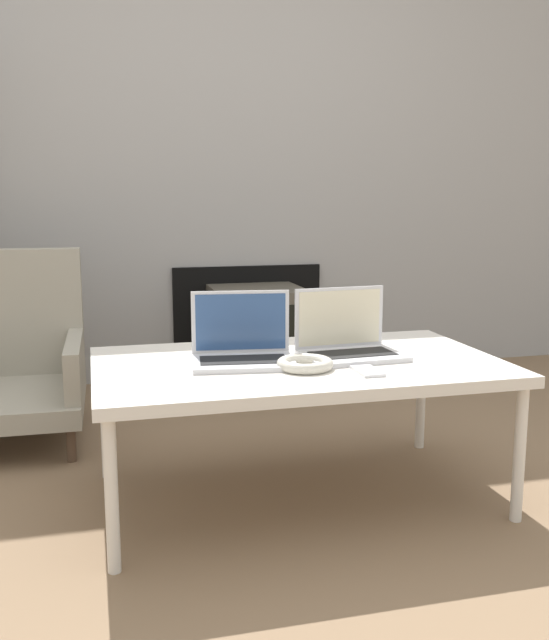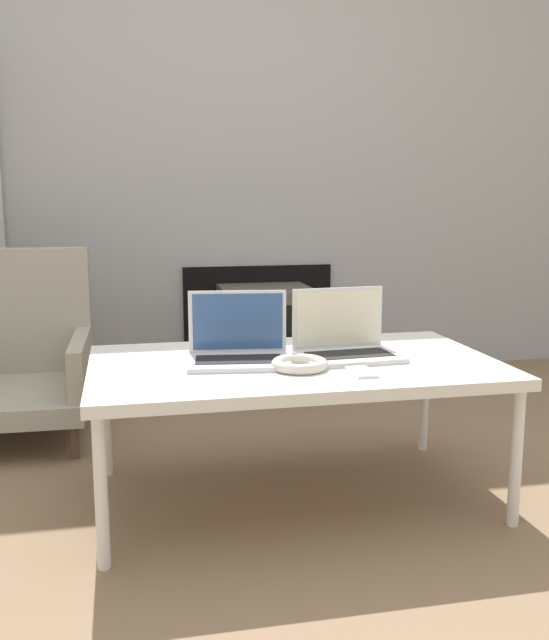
{
  "view_description": "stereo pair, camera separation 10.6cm",
  "coord_description": "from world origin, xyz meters",
  "px_view_note": "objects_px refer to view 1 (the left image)",
  "views": [
    {
      "loc": [
        -0.63,
        -1.8,
        0.99
      ],
      "look_at": [
        0.0,
        0.63,
        0.55
      ],
      "focal_mm": 40.0,
      "sensor_mm": 36.0,
      "label": 1
    },
    {
      "loc": [
        -0.53,
        -1.83,
        0.99
      ],
      "look_at": [
        0.0,
        0.63,
        0.55
      ],
      "focal_mm": 40.0,
      "sensor_mm": 36.0,
      "label": 2
    }
  ],
  "objects_px": {
    "laptop_left": "(242,347)",
    "phone": "(367,371)",
    "headphones": "(305,364)",
    "armchair": "(8,357)",
    "laptop_right": "(348,342)",
    "tv": "(258,337)"
  },
  "relations": [
    {
      "from": "laptop_left",
      "to": "phone",
      "type": "height_order",
      "value": "laptop_left"
    },
    {
      "from": "headphones",
      "to": "armchair",
      "type": "xyz_separation_m",
      "value": [
        -0.97,
        1.04,
        -0.16
      ]
    },
    {
      "from": "laptop_left",
      "to": "tv",
      "type": "height_order",
      "value": "laptop_left"
    },
    {
      "from": "phone",
      "to": "laptop_right",
      "type": "bearing_deg",
      "value": 84.89
    },
    {
      "from": "phone",
      "to": "headphones",
      "type": "bearing_deg",
      "value": 152.35
    },
    {
      "from": "laptop_left",
      "to": "armchair",
      "type": "xyz_separation_m",
      "value": [
        -0.8,
        0.9,
        -0.19
      ]
    },
    {
      "from": "tv",
      "to": "armchair",
      "type": "distance_m",
      "value": 1.27
    },
    {
      "from": "laptop_left",
      "to": "laptop_right",
      "type": "height_order",
      "value": "same"
    },
    {
      "from": "laptop_left",
      "to": "phone",
      "type": "relative_size",
      "value": 2.7
    },
    {
      "from": "laptop_left",
      "to": "laptop_right",
      "type": "distance_m",
      "value": 0.35
    },
    {
      "from": "armchair",
      "to": "laptop_left",
      "type": "bearing_deg",
      "value": -47.13
    },
    {
      "from": "phone",
      "to": "tv",
      "type": "relative_size",
      "value": 0.25
    },
    {
      "from": "phone",
      "to": "armchair",
      "type": "height_order",
      "value": "armchair"
    },
    {
      "from": "phone",
      "to": "tv",
      "type": "height_order",
      "value": "tv"
    },
    {
      "from": "laptop_left",
      "to": "headphones",
      "type": "relative_size",
      "value": 1.99
    },
    {
      "from": "laptop_left",
      "to": "phone",
      "type": "bearing_deg",
      "value": -26.94
    },
    {
      "from": "laptop_right",
      "to": "armchair",
      "type": "bearing_deg",
      "value": 138.37
    },
    {
      "from": "phone",
      "to": "armchair",
      "type": "bearing_deg",
      "value": 135.15
    },
    {
      "from": "laptop_left",
      "to": "phone",
      "type": "xyz_separation_m",
      "value": [
        0.33,
        -0.23,
        -0.04
      ]
    },
    {
      "from": "laptop_left",
      "to": "headphones",
      "type": "bearing_deg",
      "value": -32.82
    },
    {
      "from": "laptop_left",
      "to": "tv",
      "type": "distance_m",
      "value": 1.44
    },
    {
      "from": "headphones",
      "to": "phone",
      "type": "bearing_deg",
      "value": -27.65
    }
  ]
}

